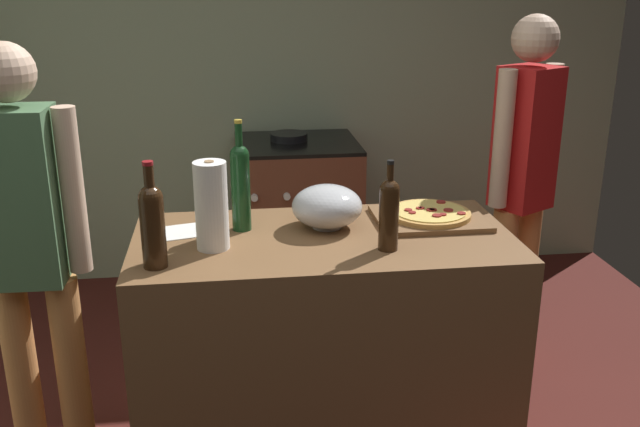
# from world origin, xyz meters

# --- Properties ---
(ground_plane) EXTENTS (4.40, 3.12, 0.02)m
(ground_plane) POSITION_xyz_m (0.00, 1.26, -0.01)
(ground_plane) COLOR #511E19
(kitchen_wall_rear) EXTENTS (4.40, 0.10, 2.60)m
(kitchen_wall_rear) POSITION_xyz_m (0.00, 2.57, 1.30)
(kitchen_wall_rear) COLOR #99A889
(kitchen_wall_rear) RESTS_ON ground_plane
(counter) EXTENTS (1.33, 0.66, 0.91)m
(counter) POSITION_xyz_m (0.12, 0.69, 0.45)
(counter) COLOR brown
(counter) RESTS_ON ground_plane
(cutting_board) EXTENTS (0.40, 0.32, 0.02)m
(cutting_board) POSITION_xyz_m (0.53, 0.79, 0.92)
(cutting_board) COLOR brown
(cutting_board) RESTS_ON counter
(pizza) EXTENTS (0.30, 0.30, 0.03)m
(pizza) POSITION_xyz_m (0.53, 0.79, 0.94)
(pizza) COLOR tan
(pizza) RESTS_ON cutting_board
(mixing_bowl) EXTENTS (0.25, 0.25, 0.16)m
(mixing_bowl) POSITION_xyz_m (0.15, 0.78, 0.99)
(mixing_bowl) COLOR #B2B2B7
(mixing_bowl) RESTS_ON counter
(paper_towel_roll) EXTENTS (0.11, 0.11, 0.30)m
(paper_towel_roll) POSITION_xyz_m (-0.26, 0.62, 1.06)
(paper_towel_roll) COLOR white
(paper_towel_roll) RESTS_ON counter
(wine_bottle_clear) EXTENTS (0.07, 0.07, 0.40)m
(wine_bottle_clear) POSITION_xyz_m (-0.16, 0.79, 1.08)
(wine_bottle_clear) COLOR #143819
(wine_bottle_clear) RESTS_ON counter
(wine_bottle_dark) EXTENTS (0.07, 0.07, 0.31)m
(wine_bottle_dark) POSITION_xyz_m (0.32, 0.54, 1.04)
(wine_bottle_dark) COLOR #331E0F
(wine_bottle_dark) RESTS_ON counter
(wine_bottle_green) EXTENTS (0.08, 0.08, 0.34)m
(wine_bottle_green) POSITION_xyz_m (-0.44, 0.49, 1.06)
(wine_bottle_green) COLOR #331E0F
(wine_bottle_green) RESTS_ON counter
(recipe_sheet) EXTENTS (0.24, 0.20, 0.00)m
(recipe_sheet) POSITION_xyz_m (-0.40, 0.79, 0.91)
(recipe_sheet) COLOR white
(recipe_sheet) RESTS_ON counter
(stove) EXTENTS (0.67, 0.62, 0.94)m
(stove) POSITION_xyz_m (0.18, 2.17, 0.45)
(stove) COLOR brown
(stove) RESTS_ON ground_plane
(person_in_stripes) EXTENTS (0.40, 0.21, 1.58)m
(person_in_stripes) POSITION_xyz_m (-0.87, 0.71, 0.91)
(person_in_stripes) COLOR #D88C4C
(person_in_stripes) RESTS_ON ground_plane
(person_in_red) EXTENTS (0.34, 0.28, 1.62)m
(person_in_red) POSITION_xyz_m (1.06, 1.20, 0.93)
(person_in_red) COLOR #D88C4C
(person_in_red) RESTS_ON ground_plane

